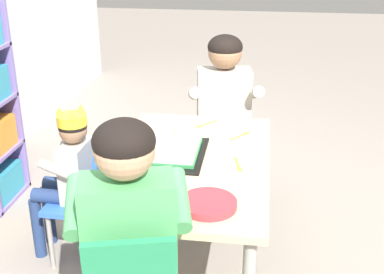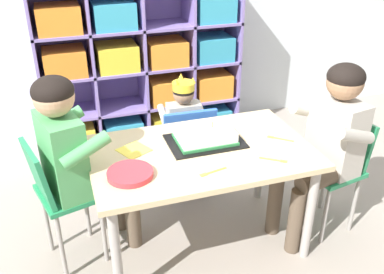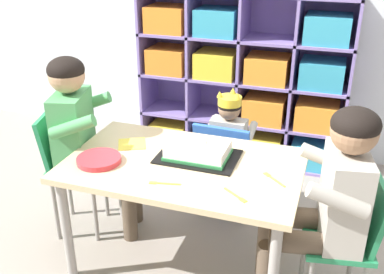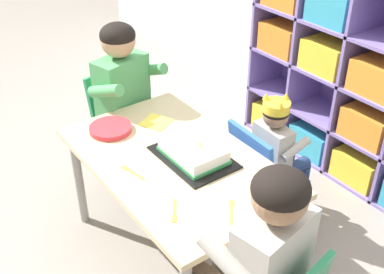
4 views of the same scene
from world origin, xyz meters
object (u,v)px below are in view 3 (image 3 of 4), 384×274
fork_near_cake_tray (236,196)px  fork_near_child_seat (273,179)px  activity_table (183,175)px  classroom_chair_guest_side (349,237)px  guest_at_table_side (329,194)px  paper_plate_stack (99,160)px  classroom_chair_blue (224,162)px  fork_beside_plate_stack (163,183)px  adult_helper_seated (84,129)px  birthday_cake_on_tray (198,152)px  classroom_chair_adult_side (68,161)px  child_with_crown (230,137)px

fork_near_cake_tray → fork_near_child_seat: 0.23m
activity_table → classroom_chair_guest_side: (0.80, -0.08, -0.12)m
guest_at_table_side → fork_near_cake_tray: guest_at_table_side is taller
paper_plate_stack → classroom_chair_blue: bearing=52.9°
classroom_chair_blue → guest_at_table_side: guest_at_table_side is taller
classroom_chair_guest_side → guest_at_table_side: size_ratio=0.67×
fork_beside_plate_stack → fork_near_cake_tray: same height
classroom_chair_blue → classroom_chair_guest_side: size_ratio=0.93×
adult_helper_seated → paper_plate_stack: size_ratio=4.85×
guest_at_table_side → fork_near_cake_tray: size_ratio=8.36×
birthday_cake_on_tray → fork_near_cake_tray: birthday_cake_on_tray is taller
fork_near_cake_tray → classroom_chair_guest_side: bearing=-129.5°
classroom_chair_guest_side → fork_near_child_seat: classroom_chair_guest_side is taller
classroom_chair_adult_side → fork_beside_plate_stack: classroom_chair_adult_side is taller
activity_table → classroom_chair_blue: classroom_chair_blue is taller
activity_table → classroom_chair_adult_side: size_ratio=1.57×
classroom_chair_adult_side → fork_near_child_seat: (1.16, -0.10, 0.16)m
classroom_chair_blue → child_with_crown: size_ratio=0.80×
fork_beside_plate_stack → adult_helper_seated: bearing=139.0°
paper_plate_stack → fork_near_child_seat: size_ratio=1.82×
activity_table → fork_beside_plate_stack: 0.23m
classroom_chair_guest_side → fork_beside_plate_stack: bearing=-90.9°
fork_near_child_seat → classroom_chair_guest_side: bearing=31.5°
activity_table → fork_beside_plate_stack: size_ratio=7.95×
activity_table → fork_beside_plate_stack: (-0.02, -0.22, 0.07)m
fork_beside_plate_stack → birthday_cake_on_tray: bearing=64.5°
birthday_cake_on_tray → activity_table: bearing=-123.3°
child_with_crown → fork_near_child_seat: child_with_crown is taller
activity_table → guest_at_table_side: (0.69, -0.10, 0.09)m
classroom_chair_blue → paper_plate_stack: 0.82m
activity_table → classroom_chair_guest_side: classroom_chair_guest_side is taller
child_with_crown → birthday_cake_on_tray: size_ratio=2.01×
classroom_chair_blue → fork_near_cake_tray: (0.23, -0.71, 0.24)m
classroom_chair_blue → classroom_chair_guest_side: 0.92m
child_with_crown → fork_near_cake_tray: (0.23, -0.82, 0.12)m
activity_table → adult_helper_seated: bearing=169.3°
activity_table → birthday_cake_on_tray: bearing=56.7°
activity_table → fork_near_cake_tray: fork_near_cake_tray is taller
birthday_cake_on_tray → paper_plate_stack: birthday_cake_on_tray is taller
classroom_chair_guest_side → fork_near_cake_tray: (-0.48, -0.13, 0.19)m
classroom_chair_guest_side → adult_helper_seated: bearing=-108.2°
fork_near_cake_tray → fork_near_child_seat: size_ratio=1.03×
classroom_chair_blue → classroom_chair_adult_side: classroom_chair_adult_side is taller
activity_table → guest_at_table_side: 0.70m
classroom_chair_guest_side → birthday_cake_on_tray: bearing=-112.1°
fork_near_child_seat → paper_plate_stack: bearing=-131.0°
child_with_crown → classroom_chair_guest_side: size_ratio=1.17×
classroom_chair_adult_side → classroom_chair_guest_side: size_ratio=1.06×
adult_helper_seated → guest_at_table_side: adult_helper_seated is taller
classroom_chair_adult_side → fork_near_child_seat: 1.18m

